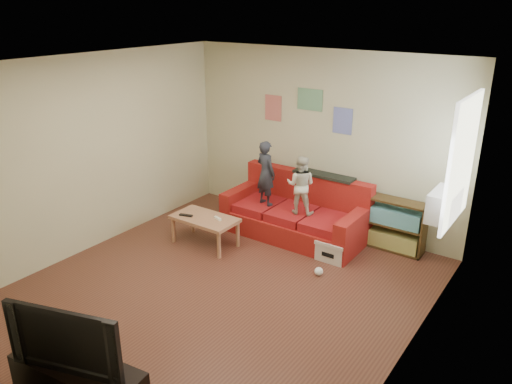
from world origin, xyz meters
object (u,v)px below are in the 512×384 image
Objects in this scene: file_box at (333,250)px; sofa at (297,215)px; television at (71,334)px; child_b at (301,185)px; coffee_table at (205,221)px; bookshelf at (391,227)px; child_a at (266,173)px.

sofa is at bearing 153.35° from file_box.
sofa is 2.02× the size of television.
sofa is 0.61m from child_b.
coffee_table is at bearing -130.39° from sofa.
file_box is at bearing -123.98° from bookshelf.
child_b is at bearing 74.23° from television.
bookshelf is 2.23× the size of file_box.
file_box is (-0.52, -0.77, -0.19)m from bookshelf.
file_box is 0.40× the size of television.
sofa reaches higher than bookshelf.
bookshelf is at bearing -147.91° from child_a.
bookshelf is (1.34, 0.36, 0.02)m from sofa.
television is at bearing 115.93° from child_a.
television is (-1.09, -4.43, 0.43)m from bookshelf.
child_b reaches higher than television.
television is at bearing 76.01° from child_b.
bookshelf is at bearing 14.84° from sofa.
child_b is 1.47m from coffee_table.
coffee_table is 0.91× the size of television.
file_box is at bearing 144.83° from child_b.
coffee_table is (-0.45, -0.89, -0.57)m from child_a.
child_a reaches higher than file_box.
television is (0.70, -3.90, -0.17)m from child_a.
bookshelf is 4.58m from television.
child_b is at bearing -49.36° from sofa.
child_a is (-0.45, -0.17, 0.62)m from sofa.
coffee_table is 2.66m from bookshelf.
coffee_table is at bearing 78.79° from child_a.
sofa is at bearing -165.16° from bookshelf.
child_a reaches higher than child_b.
television is at bearing -98.88° from file_box.
child_a is 2.34× the size of file_box.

